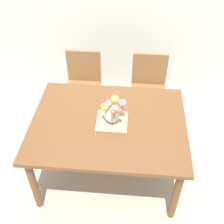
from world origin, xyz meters
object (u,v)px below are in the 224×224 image
chair_right (148,86)px  chair_left (83,82)px  flower_vase (113,111)px  dining_table (109,128)px

chair_right → chair_left: bearing=0.0°
chair_left → flower_vase: bearing=116.5°
dining_table → chair_right: (0.40, 0.91, -0.14)m
dining_table → flower_vase: size_ratio=5.44×
chair_left → flower_vase: (0.45, -0.89, 0.36)m
dining_table → flower_vase: 0.22m
flower_vase → chair_right: bearing=68.1°
dining_table → chair_right: chair_right is taller
chair_left → chair_right: same height
chair_left → flower_vase: flower_vase is taller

